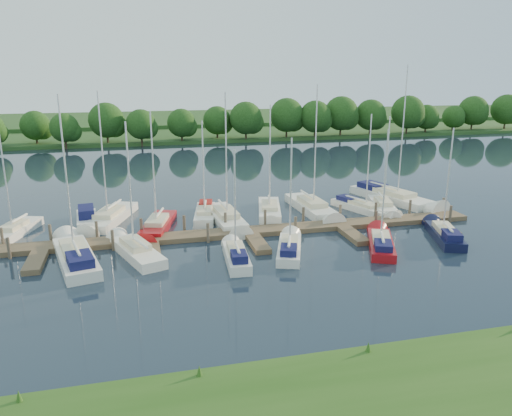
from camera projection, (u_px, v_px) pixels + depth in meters
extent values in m
plane|color=#192632|center=(276.00, 270.00, 33.84)|extent=(260.00, 260.00, 0.00)
cube|color=brown|center=(249.00, 232.00, 41.27)|extent=(40.00, 2.00, 0.40)
cube|color=brown|center=(36.00, 262.00, 34.77)|extent=(1.20, 4.00, 0.40)
cube|color=brown|center=(152.00, 252.00, 36.62)|extent=(1.20, 4.00, 0.40)
cube|color=brown|center=(258.00, 244.00, 38.47)|extent=(1.20, 4.00, 0.40)
cube|color=brown|center=(354.00, 236.00, 40.31)|extent=(1.20, 4.00, 0.40)
cube|color=brown|center=(441.00, 228.00, 42.16)|extent=(1.20, 4.00, 0.40)
cylinder|color=#473D33|center=(3.00, 240.00, 37.99)|extent=(0.24, 0.24, 2.00)
cylinder|color=#473D33|center=(51.00, 237.00, 38.79)|extent=(0.24, 0.24, 2.00)
cylinder|color=#473D33|center=(97.00, 233.00, 39.59)|extent=(0.24, 0.24, 2.00)
cylinder|color=#473D33|center=(142.00, 230.00, 40.38)|extent=(0.24, 0.24, 2.00)
cylinder|color=#473D33|center=(184.00, 227.00, 41.18)|extent=(0.24, 0.24, 2.00)
cylinder|color=#473D33|center=(225.00, 224.00, 41.98)|extent=(0.24, 0.24, 2.00)
cylinder|color=#473D33|center=(265.00, 221.00, 42.78)|extent=(0.24, 0.24, 2.00)
cylinder|color=#473D33|center=(303.00, 218.00, 43.57)|extent=(0.24, 0.24, 2.00)
cylinder|color=#473D33|center=(340.00, 216.00, 44.37)|extent=(0.24, 0.24, 2.00)
cylinder|color=#473D33|center=(375.00, 213.00, 45.17)|extent=(0.24, 0.24, 2.00)
cylinder|color=#473D33|center=(410.00, 211.00, 45.97)|extent=(0.24, 0.24, 2.00)
cylinder|color=#473D33|center=(443.00, 208.00, 46.76)|extent=(0.24, 0.24, 2.00)
cylinder|color=#473D33|center=(9.00, 251.00, 35.79)|extent=(0.24, 0.24, 2.00)
cylinder|color=#473D33|center=(113.00, 243.00, 37.45)|extent=(0.24, 0.24, 2.00)
cylinder|color=#473D33|center=(208.00, 235.00, 39.12)|extent=(0.24, 0.24, 2.00)
cylinder|color=#473D33|center=(295.00, 229.00, 40.78)|extent=(0.24, 0.24, 2.00)
cylinder|color=#473D33|center=(376.00, 222.00, 42.44)|extent=(0.24, 0.24, 2.00)
cylinder|color=#473D33|center=(450.00, 217.00, 44.10)|extent=(0.24, 0.24, 2.00)
cube|color=#20441A|center=(176.00, 133.00, 103.89)|extent=(180.00, 30.00, 0.60)
cube|color=#335625|center=(167.00, 120.00, 127.16)|extent=(220.00, 40.00, 1.40)
sphere|color=#1A3B10|center=(5.00, 127.00, 84.95)|extent=(4.37, 4.37, 4.37)
cylinder|color=#38281C|center=(29.00, 141.00, 86.38)|extent=(0.36, 0.36, 2.19)
sphere|color=#1A3B10|center=(27.00, 126.00, 85.66)|extent=(5.10, 5.10, 5.10)
sphere|color=#1A3B10|center=(35.00, 130.00, 86.30)|extent=(3.64, 3.64, 3.64)
cylinder|color=#38281C|center=(68.00, 140.00, 86.73)|extent=(0.36, 0.36, 2.41)
sphere|color=#1A3B10|center=(67.00, 123.00, 85.94)|extent=(5.62, 5.62, 5.62)
sphere|color=#1A3B10|center=(75.00, 128.00, 86.62)|extent=(4.02, 4.02, 4.02)
cylinder|color=#38281C|center=(105.00, 140.00, 87.32)|extent=(0.36, 0.36, 2.51)
sphere|color=#1A3B10|center=(103.00, 122.00, 86.49)|extent=(5.86, 5.86, 5.86)
sphere|color=#1A3B10|center=(111.00, 126.00, 87.19)|extent=(4.19, 4.19, 4.19)
cylinder|color=#38281C|center=(153.00, 139.00, 89.23)|extent=(0.36, 0.36, 2.08)
sphere|color=#1A3B10|center=(153.00, 125.00, 88.55)|extent=(4.84, 4.84, 4.84)
sphere|color=#1A3B10|center=(159.00, 129.00, 89.16)|extent=(3.46, 3.46, 3.46)
cylinder|color=#38281C|center=(177.00, 138.00, 89.84)|extent=(0.36, 0.36, 2.25)
sphere|color=#1A3B10|center=(176.00, 123.00, 89.10)|extent=(5.26, 5.26, 5.26)
sphere|color=#1A3B10|center=(182.00, 127.00, 89.75)|extent=(3.76, 3.76, 3.76)
cylinder|color=#38281C|center=(215.00, 136.00, 93.82)|extent=(0.36, 0.36, 2.07)
sphere|color=#1A3B10|center=(215.00, 122.00, 93.14)|extent=(4.82, 4.82, 4.82)
sphere|color=#1A3B10|center=(220.00, 126.00, 93.75)|extent=(3.44, 3.44, 3.44)
cylinder|color=#38281C|center=(245.00, 135.00, 93.38)|extent=(0.36, 0.36, 2.38)
sphere|color=#1A3B10|center=(245.00, 120.00, 92.60)|extent=(5.54, 5.54, 5.54)
sphere|color=#1A3B10|center=(251.00, 124.00, 93.28)|extent=(3.96, 3.96, 3.96)
cylinder|color=#38281C|center=(282.00, 134.00, 94.82)|extent=(0.36, 0.36, 2.56)
sphere|color=#1A3B10|center=(282.00, 117.00, 93.98)|extent=(5.98, 5.98, 5.98)
sphere|color=#1A3B10|center=(288.00, 122.00, 94.69)|extent=(4.27, 4.27, 4.27)
cylinder|color=#38281C|center=(318.00, 134.00, 96.90)|extent=(0.36, 0.36, 2.05)
sphere|color=#1A3B10|center=(319.00, 121.00, 96.23)|extent=(4.77, 4.77, 4.77)
sphere|color=#1A3B10|center=(323.00, 124.00, 96.84)|extent=(3.41, 3.41, 3.41)
cylinder|color=#38281C|center=(339.00, 131.00, 99.25)|extent=(0.36, 0.36, 2.72)
sphere|color=#1A3B10|center=(340.00, 114.00, 98.35)|extent=(6.34, 6.34, 6.34)
sphere|color=#1A3B10|center=(345.00, 118.00, 99.10)|extent=(4.53, 4.53, 4.53)
cylinder|color=#38281C|center=(369.00, 130.00, 101.61)|extent=(0.36, 0.36, 2.31)
sphere|color=#1A3B10|center=(369.00, 116.00, 100.85)|extent=(5.38, 5.38, 5.38)
sphere|color=#1A3B10|center=(374.00, 120.00, 101.51)|extent=(3.84, 3.84, 3.84)
cylinder|color=#38281C|center=(395.00, 130.00, 102.27)|extent=(0.36, 0.36, 2.07)
sphere|color=#1A3B10|center=(396.00, 118.00, 101.58)|extent=(4.83, 4.83, 4.83)
sphere|color=#1A3B10|center=(400.00, 121.00, 102.20)|extent=(3.45, 3.45, 3.45)
cylinder|color=#38281C|center=(423.00, 129.00, 104.84)|extent=(0.36, 0.36, 2.04)
sphere|color=#1A3B10|center=(424.00, 117.00, 104.17)|extent=(4.75, 4.75, 4.75)
sphere|color=#1A3B10|center=(427.00, 120.00, 104.78)|extent=(3.40, 3.40, 3.40)
cylinder|color=#38281C|center=(452.00, 127.00, 105.23)|extent=(0.36, 0.36, 2.59)
sphere|color=#1A3B10|center=(454.00, 112.00, 104.37)|extent=(6.05, 6.05, 6.05)
sphere|color=#1A3B10|center=(458.00, 116.00, 105.09)|extent=(4.32, 4.32, 4.32)
cylinder|color=#38281C|center=(474.00, 127.00, 107.69)|extent=(0.36, 0.36, 2.13)
sphere|color=#1A3B10|center=(475.00, 115.00, 107.00)|extent=(4.96, 4.96, 4.96)
sphere|color=#1A3B10|center=(479.00, 118.00, 107.62)|extent=(3.54, 3.54, 3.54)
cylinder|color=#38281C|center=(512.00, 127.00, 106.46)|extent=(0.36, 0.36, 2.49)
cube|color=white|center=(17.00, 233.00, 41.20)|extent=(3.44, 6.21, 1.06)
cube|color=beige|center=(14.00, 226.00, 40.73)|extent=(2.02, 2.95, 0.48)
cylinder|color=silver|center=(5.00, 180.00, 39.39)|extent=(0.12, 0.12, 8.08)
cylinder|color=silver|center=(19.00, 218.00, 41.49)|extent=(0.92, 2.59, 0.10)
cylinder|color=white|center=(19.00, 218.00, 41.49)|extent=(0.93, 2.34, 0.20)
cube|color=white|center=(87.00, 222.00, 44.10)|extent=(2.10, 5.10, 1.07)
cone|color=white|center=(88.00, 230.00, 41.85)|extent=(0.96, 1.56, 0.82)
cube|color=#131543|center=(86.00, 212.00, 43.87)|extent=(1.56, 2.84, 0.96)
cube|color=white|center=(112.00, 219.00, 44.95)|extent=(4.81, 8.26, 1.14)
cone|color=white|center=(93.00, 233.00, 41.14)|extent=(2.00, 3.00, 1.12)
cube|color=beige|center=(109.00, 212.00, 44.38)|extent=(2.79, 3.94, 0.52)
cylinder|color=silver|center=(103.00, 155.00, 42.59)|extent=(0.12, 0.12, 10.76)
cylinder|color=silver|center=(114.00, 204.00, 45.41)|extent=(1.31, 3.41, 0.10)
cylinder|color=white|center=(114.00, 204.00, 45.41)|extent=(1.27, 3.07, 0.20)
cube|color=#9D0E13|center=(159.00, 227.00, 42.68)|extent=(3.69, 7.15, 1.08)
cone|color=#9D0E13|center=(149.00, 240.00, 39.37)|extent=(1.57, 2.58, 0.96)
cube|color=beige|center=(157.00, 220.00, 42.17)|extent=(2.22, 3.37, 0.49)
cylinder|color=silver|center=(153.00, 169.00, 40.63)|extent=(0.12, 0.12, 9.30)
cylinder|color=silver|center=(160.00, 213.00, 43.06)|extent=(0.92, 3.01, 0.10)
cylinder|color=white|center=(160.00, 213.00, 43.06)|extent=(0.92, 2.71, 0.20)
cube|color=white|center=(205.00, 216.00, 45.97)|extent=(2.84, 6.34, 0.96)
cone|color=white|center=(203.00, 226.00, 43.02)|extent=(1.25, 2.27, 0.86)
cube|color=beige|center=(205.00, 210.00, 45.51)|extent=(1.78, 2.95, 0.44)
cube|color=maroon|center=(206.00, 204.00, 47.43)|extent=(1.52, 2.03, 0.48)
cylinder|color=silver|center=(203.00, 168.00, 44.14)|extent=(0.12, 0.12, 8.27)
cylinder|color=silver|center=(205.00, 204.00, 46.30)|extent=(0.62, 2.72, 0.10)
cylinder|color=white|center=(205.00, 204.00, 46.30)|extent=(0.66, 2.44, 0.20)
cube|color=white|center=(225.00, 220.00, 44.67)|extent=(2.69, 7.98, 1.22)
cone|color=white|center=(237.00, 233.00, 41.07)|extent=(1.27, 2.81, 1.10)
cube|color=beige|center=(226.00, 213.00, 44.10)|extent=(1.87, 3.63, 0.55)
cylinder|color=silver|center=(226.00, 156.00, 42.36)|extent=(0.12, 0.12, 10.61)
cylinder|color=silver|center=(223.00, 204.00, 45.06)|extent=(0.32, 3.53, 0.10)
cylinder|color=white|center=(223.00, 204.00, 45.06)|extent=(0.40, 3.15, 0.20)
cube|color=white|center=(269.00, 211.00, 47.41)|extent=(3.60, 7.31, 1.02)
cone|color=white|center=(270.00, 222.00, 44.02)|extent=(1.55, 2.63, 0.99)
cube|color=beige|center=(269.00, 206.00, 46.90)|extent=(2.20, 3.43, 0.46)
cylinder|color=silver|center=(270.00, 158.00, 45.32)|extent=(0.12, 0.12, 9.51)
cylinder|color=silver|center=(269.00, 199.00, 47.82)|extent=(0.86, 3.10, 0.10)
cylinder|color=white|center=(269.00, 199.00, 47.82)|extent=(0.87, 2.78, 0.20)
cube|color=white|center=(310.00, 209.00, 48.18)|extent=(2.68, 8.32, 1.23)
cone|color=white|center=(328.00, 221.00, 44.38)|extent=(1.28, 2.93, 1.15)
cube|color=beige|center=(312.00, 202.00, 47.58)|extent=(1.90, 3.78, 0.56)
cylinder|color=silver|center=(315.00, 146.00, 45.76)|extent=(0.12, 0.12, 11.10)
cylinder|color=silver|center=(307.00, 194.00, 48.60)|extent=(0.27, 3.70, 0.10)
cylinder|color=white|center=(307.00, 194.00, 48.60)|extent=(0.35, 3.30, 0.20)
cube|color=white|center=(361.00, 209.00, 48.11)|extent=(4.04, 6.63, 0.94)
cone|color=white|center=(387.00, 217.00, 45.60)|extent=(1.67, 2.42, 0.90)
cube|color=beige|center=(363.00, 204.00, 47.71)|extent=(2.32, 3.18, 0.43)
cube|color=#131543|center=(347.00, 199.00, 49.35)|extent=(1.88, 2.26, 0.47)
cylinder|color=silver|center=(369.00, 161.00, 46.32)|extent=(0.12, 0.12, 8.67)
cylinder|color=silver|center=(356.00, 199.00, 48.37)|extent=(1.16, 2.72, 0.10)
cylinder|color=white|center=(356.00, 199.00, 48.37)|extent=(1.14, 2.46, 0.20)
cube|color=white|center=(382.00, 208.00, 48.55)|extent=(3.27, 6.41, 1.09)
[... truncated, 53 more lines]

